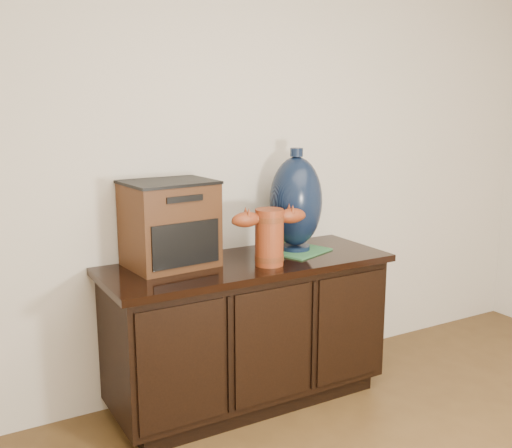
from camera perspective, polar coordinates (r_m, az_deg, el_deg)
sideboard at (r=3.11m, az=-0.81°, el=-10.10°), size 1.46×0.56×0.75m
terracotta_vessel at (r=2.89m, az=1.28°, el=-0.93°), size 0.39×0.16×0.28m
tv_radio at (r=2.90m, az=-8.23°, el=0.03°), size 0.44×0.37×0.41m
green_mat at (r=3.20m, az=3.76°, el=-2.49°), size 0.37×0.37×0.01m
lamp_base at (r=3.14m, az=3.82°, el=2.11°), size 0.36×0.36×0.54m
spray_can at (r=3.11m, az=-5.05°, el=-1.48°), size 0.06×0.06×0.16m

